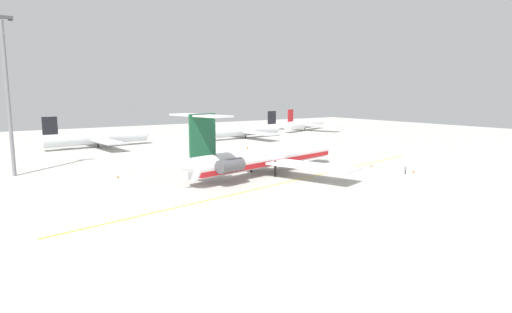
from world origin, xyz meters
The scene contains 13 objects.
ground centered at (0.00, 0.00, 0.00)m, with size 295.83×295.83×0.00m, color #B7B5AD.
main_jetliner centered at (-7.19, 10.47, 3.45)m, with size 43.13×38.44×12.66m.
airliner_mid_left centered at (-22.71, 72.93, 2.83)m, with size 32.19×31.84×9.62m.
airliner_mid_right centered at (25.86, 69.09, 2.77)m, with size 31.48×31.14×9.40m.
airliner_far_right centered at (65.87, 81.22, 2.80)m, with size 30.73×30.90×9.51m.
ground_crew_near_nose centered at (13.53, 28.13, 1.04)m, with size 0.42×0.26×1.65m.
ground_crew_near_tail centered at (6.64, 37.24, 1.07)m, with size 0.43×0.27×1.69m.
ground_crew_portside centered at (16.64, -5.45, 1.08)m, with size 0.38×0.27×1.71m.
safety_cone_nose centered at (18.93, -5.71, 0.28)m, with size 0.40×0.40×0.55m, color #EA590F.
safety_cone_wingtip centered at (17.50, 3.96, 0.28)m, with size 0.40×0.40×0.55m, color #EA590F.
safety_cone_tail centered at (-32.27, 23.26, 0.28)m, with size 0.40×0.40×0.55m, color #EA590F.
taxiway_centreline centered at (-5.99, 2.23, 0.00)m, with size 89.27×0.36×0.01m, color gold.
light_mast centered at (-48.43, 36.93, 16.47)m, with size 4.00×0.70×30.46m.
Camera 1 is at (-55.09, -56.90, 16.15)m, focal length 29.48 mm.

